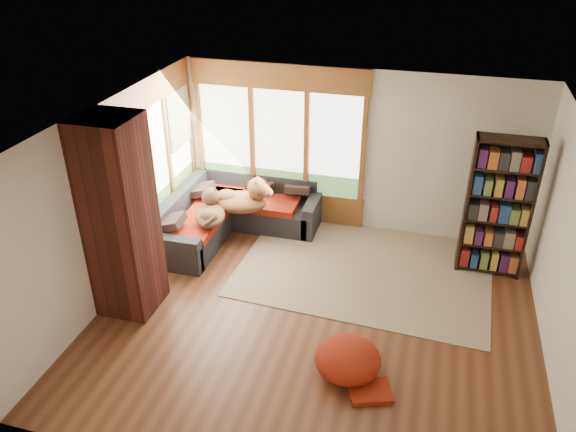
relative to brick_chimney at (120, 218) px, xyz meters
The scene contains 17 objects.
floor 2.75m from the brick_chimney, ahead, with size 5.50×5.50×0.00m, color #502A16.
ceiling 2.75m from the brick_chimney, ahead, with size 5.50×5.50×0.00m, color white.
wall_back 3.73m from the brick_chimney, 49.90° to the left, with size 5.50×0.04×2.60m, color silver.
wall_front 3.22m from the brick_chimney, 41.86° to the right, with size 5.50×0.04×2.60m, color silver.
wall_left 0.49m from the brick_chimney, 135.00° to the left, with size 0.04×5.00×2.60m, color silver.
wall_right 5.16m from the brick_chimney, ahead, with size 0.04×5.00×2.60m, color silver.
windows_back 3.07m from the brick_chimney, 66.95° to the left, with size 2.82×0.10×1.90m.
windows_left 1.58m from the brick_chimney, 101.66° to the left, with size 0.10×2.62×1.90m.
roller_blind 2.44m from the brick_chimney, 96.95° to the left, with size 0.03×0.72×0.90m, color gray.
brick_chimney is the anchor object (origin of this frame).
sectional_sofa 2.32m from the brick_chimney, 77.71° to the left, with size 2.20×2.20×0.80m.
area_rug 3.56m from the brick_chimney, 31.00° to the left, with size 3.55×2.71×0.01m, color beige.
bookshelf 5.00m from the brick_chimney, 24.46° to the left, with size 0.87×0.29×2.04m.
pouf 3.19m from the brick_chimney, ahead, with size 0.75×0.75×0.41m, color #971E08.
dog_tan 2.24m from the brick_chimney, 66.35° to the left, with size 0.97×0.70×0.49m.
dog_brindle 1.74m from the brick_chimney, 72.44° to the left, with size 0.63×0.79×0.39m.
throw_pillows 2.24m from the brick_chimney, 75.74° to the left, with size 1.98×1.68×0.45m.
Camera 1 is at (1.17, -5.57, 4.64)m, focal length 35.00 mm.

